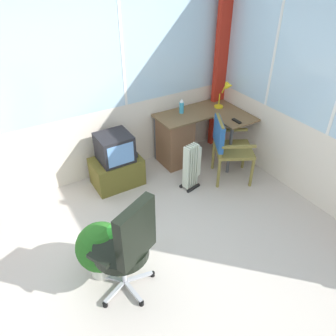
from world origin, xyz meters
The scene contains 12 objects.
ground centered at (0.00, 0.00, -0.03)m, with size 5.72×4.81×0.06m, color #BFB4A9.
north_window_panel centered at (0.00, 1.94, 1.36)m, with size 4.72×0.07×2.74m.
curtain_corner centered at (2.26, 1.81, 1.32)m, with size 0.23×0.07×2.64m, color red.
desk centered at (1.43, 1.61, 0.40)m, with size 1.20×0.92×0.73m.
desk_lamp centered at (2.18, 1.54, 0.98)m, with size 0.24×0.21×0.39m.
tv_remote centered at (2.01, 1.09, 0.74)m, with size 0.04×0.15×0.02m, color black.
spray_bottle centered at (1.53, 1.71, 0.83)m, with size 0.06×0.06×0.22m.
wooden_armchair centered at (1.73, 0.96, 0.56)m, with size 0.65×0.65×0.88m.
office_chair centered at (-0.14, -0.02, 0.61)m, with size 0.63×0.57×1.07m.
tv_on_stand centered at (0.44, 1.58, 0.33)m, with size 0.64×0.44×0.74m.
space_heater centered at (1.25, 1.01, 0.33)m, with size 0.28×0.21×0.64m.
potted_plant centered at (-0.27, 0.31, 0.33)m, with size 0.48×0.48×0.58m.
Camera 1 is at (-0.86, -1.87, 2.76)m, focal length 35.55 mm.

